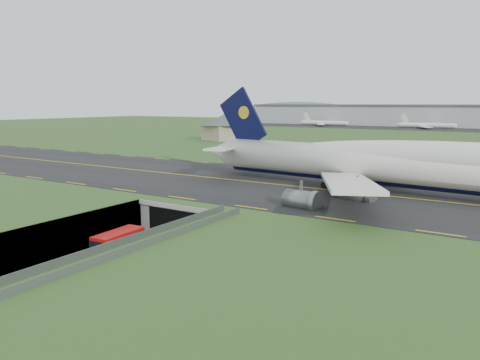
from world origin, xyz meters
The scene contains 10 objects.
ground centered at (0.00, 0.00, 0.00)m, with size 900.00×900.00×0.00m, color #355220.
airfield_deck centered at (0.00, 0.00, 3.00)m, with size 800.00×800.00×6.00m, color gray.
trench_road centered at (0.00, -7.50, 0.10)m, with size 12.00×75.00×0.20m, color slate.
taxiway centered at (0.00, 33.00, 6.09)m, with size 800.00×44.00×0.18m, color black.
tunnel_portal centered at (0.00, 16.71, 3.33)m, with size 17.00×22.30×6.00m.
guideway centered at (11.00, -19.11, 5.32)m, with size 3.00×53.00×7.05m.
jumbo_jet centered at (31.21, 36.02, 11.56)m, with size 97.88×62.16×20.64m.
shuttle_tram centered at (-2.25, -2.70, 1.88)m, with size 3.75×8.66×3.43m.
service_building centered at (-69.82, 122.37, 12.08)m, with size 23.39×23.39×10.26m.
cargo_terminal centered at (-0.03, 299.41, 13.96)m, with size 320.00×67.00×15.60m.
Camera 1 is at (49.18, -49.89, 22.44)m, focal length 35.00 mm.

